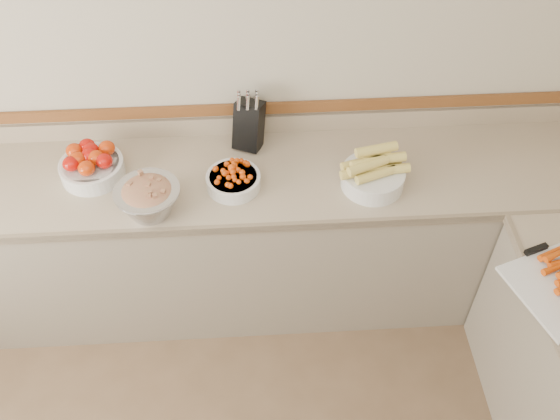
{
  "coord_description": "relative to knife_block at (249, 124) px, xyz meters",
  "views": [
    {
      "loc": [
        0.24,
        -0.45,
        2.93
      ],
      "look_at": [
        0.35,
        1.35,
        1.0
      ],
      "focal_mm": 40.0,
      "sensor_mm": 36.0,
      "label": 1
    }
  ],
  "objects": [
    {
      "name": "rhubarb_bowl",
      "position": [
        -0.45,
        -0.43,
        -0.04
      ],
      "size": [
        0.29,
        0.29,
        0.16
      ],
      "color": "#B2B2BA",
      "rests_on": "counter_back"
    },
    {
      "name": "tomato_bowl",
      "position": [
        -0.74,
        -0.17,
        -0.06
      ],
      "size": [
        0.3,
        0.3,
        0.15
      ],
      "color": "silver",
      "rests_on": "counter_back"
    },
    {
      "name": "counter_back",
      "position": [
        -0.23,
        -0.22,
        -0.57
      ],
      "size": [
        4.0,
        0.65,
        1.08
      ],
      "color": "tan",
      "rests_on": "ground_plane"
    },
    {
      "name": "cherry_tomato_bowl",
      "position": [
        -0.08,
        -0.29,
        -0.08
      ],
      "size": [
        0.25,
        0.25,
        0.13
      ],
      "color": "silver",
      "rests_on": "counter_back"
    },
    {
      "name": "corn_bowl",
      "position": [
        0.56,
        -0.32,
        -0.05
      ],
      "size": [
        0.32,
        0.29,
        0.21
      ],
      "color": "silver",
      "rests_on": "counter_back"
    },
    {
      "name": "back_wall",
      "position": [
        -0.23,
        0.1,
        0.27
      ],
      "size": [
        4.0,
        0.0,
        4.0
      ],
      "primitive_type": "plane",
      "rotation": [
        1.57,
        0.0,
        0.0
      ],
      "color": "#C0B69E",
      "rests_on": "ground_plane"
    },
    {
      "name": "knife_block",
      "position": [
        0.0,
        0.0,
        0.0
      ],
      "size": [
        0.18,
        0.19,
        0.31
      ],
      "color": "black",
      "rests_on": "counter_back"
    }
  ]
}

